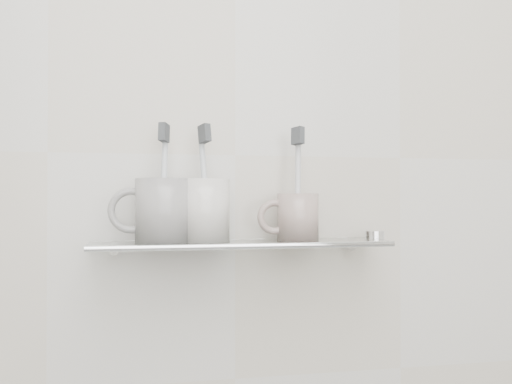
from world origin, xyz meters
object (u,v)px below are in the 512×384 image
object	(u,v)px
mug_left	(164,210)
mug_center	(204,210)
mug_right	(298,217)
shelf_glass	(241,244)

from	to	relation	value
mug_left	mug_center	bearing A→B (deg)	1.57
mug_left	mug_right	world-z (taller)	mug_left
mug_center	mug_right	distance (m)	0.16
shelf_glass	mug_left	distance (m)	0.14
mug_right	mug_center	bearing A→B (deg)	171.76
shelf_glass	mug_center	bearing A→B (deg)	175.40
shelf_glass	mug_right	xyz separation A→B (m)	(0.10, 0.00, 0.04)
mug_left	mug_right	xyz separation A→B (m)	(0.23, 0.00, -0.01)
shelf_glass	mug_center	size ratio (longest dim) A/B	4.79
shelf_glass	mug_right	world-z (taller)	mug_right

